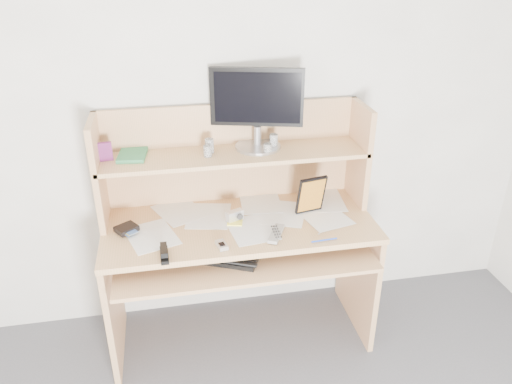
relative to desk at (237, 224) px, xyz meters
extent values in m
cube|color=silver|center=(0.00, 0.24, 0.56)|extent=(3.60, 0.04, 2.50)
cube|color=tan|center=(0.00, -0.08, 0.04)|extent=(1.40, 0.60, 0.03)
cube|color=tan|center=(-0.68, -0.08, -0.33)|extent=(0.03, 0.56, 0.72)
cube|color=tan|center=(0.68, -0.08, -0.33)|extent=(0.03, 0.56, 0.72)
cube|color=tan|center=(0.00, 0.20, -0.36)|extent=(1.34, 0.02, 0.41)
cube|color=tan|center=(0.00, -0.20, -0.05)|extent=(1.28, 0.55, 0.02)
cube|color=tan|center=(0.00, 0.21, 0.33)|extent=(1.40, 0.02, 0.55)
cube|color=tan|center=(-0.68, 0.07, 0.33)|extent=(0.03, 0.30, 0.55)
cube|color=tan|center=(0.68, 0.07, 0.33)|extent=(0.03, 0.30, 0.55)
cube|color=tan|center=(0.00, 0.07, 0.38)|extent=(1.38, 0.30, 0.02)
cube|color=silver|center=(0.00, -0.08, 0.06)|extent=(1.32, 0.54, 0.01)
cube|color=black|center=(-0.16, -0.21, -0.03)|extent=(0.50, 0.35, 0.02)
cube|color=black|center=(-0.16, -0.21, -0.02)|extent=(0.46, 0.33, 0.01)
cube|color=gray|center=(0.16, -0.25, 0.07)|extent=(0.12, 0.17, 0.02)
cube|color=silver|center=(-0.12, -0.30, 0.07)|extent=(0.06, 0.09, 0.02)
cube|color=black|center=(-0.39, -0.33, 0.08)|extent=(0.04, 0.14, 0.04)
cube|color=black|center=(-0.57, -0.07, 0.07)|extent=(0.13, 0.13, 0.03)
cube|color=yellow|center=(-0.02, -0.08, 0.06)|extent=(0.09, 0.09, 0.01)
cube|color=silver|center=(-0.02, -0.06, 0.09)|extent=(0.10, 0.07, 0.05)
cube|color=black|center=(0.39, -0.06, 0.17)|extent=(0.15, 0.05, 0.22)
cylinder|color=#173BB1|center=(0.38, -0.34, 0.07)|extent=(0.13, 0.02, 0.01)
cube|color=maroon|center=(-0.64, 0.09, 0.43)|extent=(0.07, 0.03, 0.10)
cube|color=#327E4C|center=(-0.51, 0.11, 0.40)|extent=(0.16, 0.20, 0.02)
cylinder|color=black|center=(-0.14, 0.05, 0.41)|extent=(0.05, 0.05, 0.06)
cylinder|color=white|center=(-0.12, 0.10, 0.42)|extent=(0.05, 0.05, 0.07)
cylinder|color=black|center=(0.17, 0.03, 0.41)|extent=(0.05, 0.05, 0.05)
cylinder|color=white|center=(0.21, 0.10, 0.42)|extent=(0.05, 0.05, 0.08)
cylinder|color=#A7A6AB|center=(0.13, 0.11, 0.39)|extent=(0.24, 0.24, 0.02)
cylinder|color=#A7A6AB|center=(0.13, 0.12, 0.45)|extent=(0.04, 0.04, 0.10)
cube|color=black|center=(0.13, 0.14, 0.65)|extent=(0.47, 0.15, 0.30)
cube|color=black|center=(0.13, 0.13, 0.65)|extent=(0.43, 0.12, 0.26)
camera|label=1|loc=(-0.33, -2.30, 1.36)|focal=35.00mm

